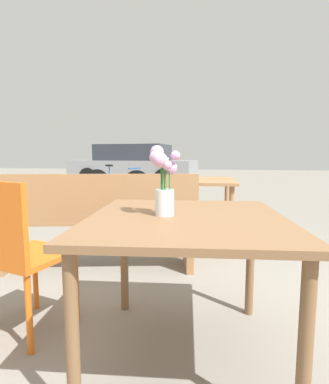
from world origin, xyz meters
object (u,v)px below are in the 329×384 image
at_px(table_front, 186,234).
at_px(parked_car, 134,166).
at_px(flower_vase, 164,183).
at_px(bicycle, 117,185).
at_px(cafe_chair, 17,248).
at_px(bench_near, 96,219).
at_px(table_back, 198,189).

height_order(table_front, parked_car, parked_car).
distance_m(flower_vase, bicycle, 5.10).
bearing_deg(flower_vase, table_front, 0.29).
relative_size(flower_vase, cafe_chair, 0.38).
relative_size(bench_near, table_back, 1.93).
height_order(flower_vase, bench_near, flower_vase).
bearing_deg(parked_car, table_back, -69.69).
height_order(table_front, flower_vase, flower_vase).
bearing_deg(table_back, table_front, -89.29).
distance_m(cafe_chair, parked_car, 8.62).
relative_size(table_front, flower_vase, 3.19).
relative_size(table_back, bicycle, 0.55).
bearing_deg(parked_car, bench_near, -77.78).
relative_size(flower_vase, parked_car, 0.08).
distance_m(flower_vase, parked_car, 8.83).
bearing_deg(bench_near, table_back, 48.79).
distance_m(table_front, parked_car, 8.86).
distance_m(bench_near, bicycle, 3.93).
xyz_separation_m(bench_near, parked_car, (-1.63, 7.54, 0.18)).
relative_size(cafe_chair, bench_near, 0.50).
bearing_deg(flower_vase, bicycle, 110.43).
height_order(bench_near, bicycle, bench_near).
bearing_deg(cafe_chair, bicycle, 101.60).
xyz_separation_m(flower_vase, bicycle, (-1.77, 4.75, -0.51)).
xyz_separation_m(bench_near, bicycle, (-1.04, 3.79, -0.10)).
xyz_separation_m(table_front, bench_near, (-0.84, 0.96, -0.16)).
bearing_deg(flower_vase, table_back, 87.40).
relative_size(flower_vase, bicycle, 0.20).
xyz_separation_m(flower_vase, cafe_chair, (-0.80, 0.03, -0.37)).
relative_size(flower_vase, bench_near, 0.19).
height_order(flower_vase, table_back, flower_vase).
bearing_deg(table_front, bench_near, 131.02).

